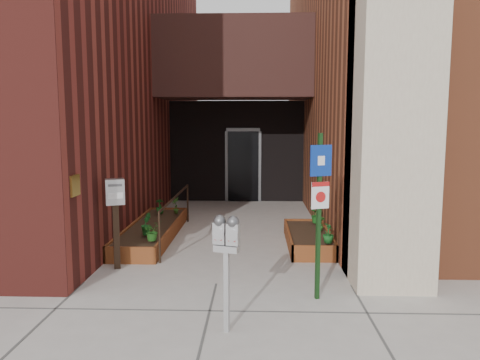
{
  "coord_description": "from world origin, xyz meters",
  "views": [
    {
      "loc": [
        0.59,
        -6.69,
        2.42
      ],
      "look_at": [
        0.29,
        1.8,
        1.33
      ],
      "focal_mm": 35.0,
      "sensor_mm": 36.0,
      "label": 1
    }
  ],
  "objects": [
    {
      "name": "shrub_left_b",
      "position": [
        -1.46,
        1.77,
        0.5
      ],
      "size": [
        0.25,
        0.25,
        0.41
      ],
      "primitive_type": "imported",
      "rotation": [
        0.0,
        0.0,
        1.68
      ],
      "color": "#1B5F21",
      "rests_on": "planter_left"
    },
    {
      "name": "shrub_right_b",
      "position": [
        1.85,
        2.2,
        0.45
      ],
      "size": [
        0.22,
        0.22,
        0.3
      ],
      "primitive_type": "imported",
      "rotation": [
        0.0,
        0.0,
        2.63
      ],
      "color": "#205919",
      "rests_on": "planter_right"
    },
    {
      "name": "planter_left",
      "position": [
        -1.55,
        2.7,
        0.13
      ],
      "size": [
        0.9,
        3.6,
        0.3
      ],
      "color": "brown",
      "rests_on": "ground"
    },
    {
      "name": "sign_post",
      "position": [
        1.43,
        -0.54,
        1.39
      ],
      "size": [
        0.29,
        0.13,
        2.26
      ],
      "color": "#133413",
      "rests_on": "ground"
    },
    {
      "name": "ground",
      "position": [
        0.0,
        0.0,
        0.0
      ],
      "size": [
        80.0,
        80.0,
        0.0
      ],
      "primitive_type": "plane",
      "color": "#9E9991",
      "rests_on": "ground"
    },
    {
      "name": "parking_meter",
      "position": [
        0.26,
        -1.57,
        1.06
      ],
      "size": [
        0.32,
        0.19,
        1.37
      ],
      "color": "#B6B6B8",
      "rests_on": "ground"
    },
    {
      "name": "handrail",
      "position": [
        -1.05,
        2.65,
        0.75
      ],
      "size": [
        0.04,
        3.34,
        0.9
      ],
      "color": "black",
      "rests_on": "ground"
    },
    {
      "name": "shrub_left_c",
      "position": [
        -1.61,
        3.79,
        0.47
      ],
      "size": [
        0.24,
        0.24,
        0.34
      ],
      "primitive_type": "imported",
      "rotation": [
        0.0,
        0.0,
        3.5
      ],
      "color": "#19571B",
      "rests_on": "planter_left"
    },
    {
      "name": "shrub_left_d",
      "position": [
        -1.25,
        3.78,
        0.49
      ],
      "size": [
        0.28,
        0.28,
        0.38
      ],
      "primitive_type": "imported",
      "rotation": [
        0.0,
        0.0,
        5.29
      ],
      "color": "#275418",
      "rests_on": "planter_left"
    },
    {
      "name": "planter_right",
      "position": [
        1.6,
        2.2,
        0.13
      ],
      "size": [
        0.8,
        2.2,
        0.3
      ],
      "color": "brown",
      "rests_on": "ground"
    },
    {
      "name": "payment_dropbox",
      "position": [
        -1.69,
        0.69,
        1.07
      ],
      "size": [
        0.35,
        0.31,
        1.48
      ],
      "color": "black",
      "rests_on": "ground"
    },
    {
      "name": "architecture",
      "position": [
        -0.18,
        6.89,
        4.98
      ],
      "size": [
        20.0,
        14.6,
        10.0
      ],
      "color": "maroon",
      "rests_on": "ground"
    },
    {
      "name": "shrub_left_a",
      "position": [
        -1.25,
        1.36,
        0.47
      ],
      "size": [
        0.44,
        0.44,
        0.35
      ],
      "primitive_type": "imported",
      "rotation": [
        0.0,
        0.0,
        0.84
      ],
      "color": "#215919",
      "rests_on": "planter_left"
    },
    {
      "name": "shrub_right_c",
      "position": [
        1.85,
        2.89,
        0.48
      ],
      "size": [
        0.32,
        0.32,
        0.35
      ],
      "primitive_type": "imported",
      "rotation": [
        0.0,
        0.0,
        4.7
      ],
      "color": "#1A5D1B",
      "rests_on": "planter_right"
    },
    {
      "name": "shrub_right_a",
      "position": [
        1.85,
        1.3,
        0.47
      ],
      "size": [
        0.23,
        0.23,
        0.35
      ],
      "primitive_type": "imported",
      "rotation": [
        0.0,
        0.0,
        1.36
      ],
      "color": "#18551D",
      "rests_on": "planter_right"
    }
  ]
}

